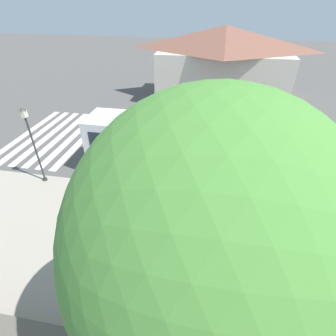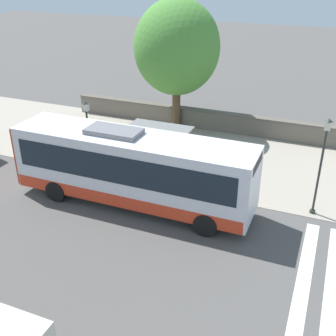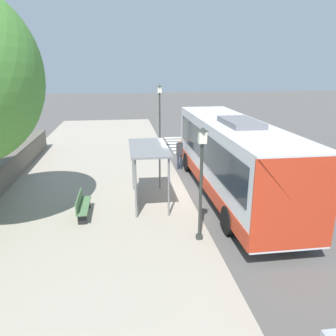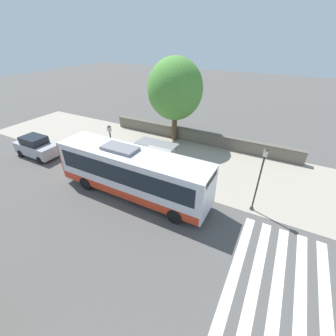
# 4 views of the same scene
# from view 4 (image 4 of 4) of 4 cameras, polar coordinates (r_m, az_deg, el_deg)

# --- Properties ---
(ground_plane) EXTENTS (120.00, 120.00, 0.00)m
(ground_plane) POSITION_cam_4_polar(r_m,az_deg,el_deg) (17.29, -3.18, -3.95)
(ground_plane) COLOR #514F4C
(ground_plane) RESTS_ON ground
(sidewalk_plaza) EXTENTS (9.00, 44.00, 0.02)m
(sidewalk_plaza) POSITION_cam_4_polar(r_m,az_deg,el_deg) (20.66, 3.24, 2.44)
(sidewalk_plaza) COLOR #9E9384
(sidewalk_plaza) RESTS_ON ground
(crosswalk_stripes) EXTENTS (9.00, 5.25, 0.01)m
(crosswalk_stripes) POSITION_cam_4_polar(r_m,az_deg,el_deg) (12.34, 28.13, -28.16)
(crosswalk_stripes) COLOR silver
(crosswalk_stripes) RESTS_ON ground
(stone_wall) EXTENTS (0.60, 20.00, 1.27)m
(stone_wall) POSITION_cam_4_polar(r_m,az_deg,el_deg) (23.76, 7.51, 7.92)
(stone_wall) COLOR #6B6356
(stone_wall) RESTS_ON ground
(bus) EXTENTS (2.61, 11.00, 3.55)m
(bus) POSITION_cam_4_polar(r_m,az_deg,el_deg) (15.40, -9.13, -1.00)
(bus) COLOR silver
(bus) RESTS_ON ground
(bus_shelter) EXTENTS (1.54, 3.30, 2.43)m
(bus_shelter) POSITION_cam_4_polar(r_m,az_deg,el_deg) (18.15, -2.72, 5.22)
(bus_shelter) COLOR slate
(bus_shelter) RESTS_ON ground
(pedestrian) EXTENTS (0.34, 0.23, 1.74)m
(pedestrian) POSITION_cam_4_polar(r_m,az_deg,el_deg) (15.28, 7.57, -4.82)
(pedestrian) COLOR #2D3347
(pedestrian) RESTS_ON ground
(bench) EXTENTS (0.40, 1.83, 0.88)m
(bench) POSITION_cam_4_polar(r_m,az_deg,el_deg) (21.26, -1.67, 4.78)
(bench) COLOR #4C7247
(bench) RESTS_ON ground
(street_lamp_near) EXTENTS (0.28, 0.28, 3.80)m
(street_lamp_near) POSITION_cam_4_polar(r_m,az_deg,el_deg) (18.81, -14.20, 6.14)
(street_lamp_near) COLOR #2D332D
(street_lamp_near) RESTS_ON ground
(street_lamp_far) EXTENTS (0.28, 0.28, 4.45)m
(street_lamp_far) POSITION_cam_4_polar(r_m,az_deg,el_deg) (14.44, 22.29, -1.84)
(street_lamp_far) COLOR #2D332D
(street_lamp_far) RESTS_ON ground
(shade_tree) EXTENTS (5.33, 5.33, 8.19)m
(shade_tree) POSITION_cam_4_polar(r_m,az_deg,el_deg) (22.79, 1.81, 19.31)
(shade_tree) COLOR brown
(shade_tree) RESTS_ON ground
(parked_car_behind_bus) EXTENTS (1.96, 4.17, 1.92)m
(parked_car_behind_bus) POSITION_cam_4_polar(r_m,az_deg,el_deg) (23.97, -30.41, 4.67)
(parked_car_behind_bus) COLOR #9EA0A8
(parked_car_behind_bus) RESTS_ON ground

